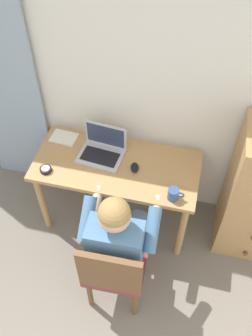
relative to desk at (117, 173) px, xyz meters
name	(u,v)px	position (x,y,z in m)	size (l,w,h in m)	color
wall_back	(158,85)	(0.22, 0.37, 0.63)	(4.80, 0.05, 2.50)	silver
curtain_panel	(2,81)	(-0.99, 0.30, 0.51)	(0.61, 0.03, 2.25)	#8EA3B7
desk	(117,173)	(0.00, 0.00, 0.00)	(1.28, 0.59, 0.73)	tan
chair	(114,270)	(0.17, -0.74, -0.13)	(0.43, 0.42, 0.87)	brown
person_seated	(119,234)	(0.16, -0.55, 0.05)	(0.54, 0.59, 1.19)	#6B84AD
laptop	(102,149)	(-0.14, 0.09, 0.16)	(0.36, 0.28, 0.24)	#B7BABF
computer_mouse	(135,168)	(0.15, -0.01, 0.12)	(0.06, 0.10, 0.03)	black
desk_clock	(46,169)	(-0.51, -0.19, 0.12)	(0.09, 0.09, 0.03)	black
notebook_pad	(64,138)	(-0.49, 0.18, 0.11)	(0.21, 0.15, 0.01)	silver
coffee_mug	(174,194)	(0.47, -0.21, 0.16)	(0.12, 0.08, 0.09)	#33518C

